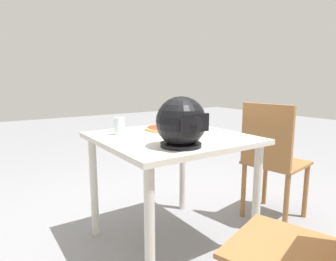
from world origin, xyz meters
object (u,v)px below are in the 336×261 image
motorcycle_helmet (181,123)px  drinking_glass (119,126)px  dining_table (171,151)px  chair_far (316,243)px  pizza (166,128)px  chair_side (271,156)px

motorcycle_helmet → drinking_glass: 0.50m
dining_table → motorcycle_helmet: size_ratio=3.35×
dining_table → chair_far: chair_far is taller
drinking_glass → chair_far: (-0.20, 1.18, -0.27)m
pizza → chair_far: size_ratio=0.30×
chair_far → dining_table: bearing=-93.0°
drinking_glass → chair_side: 1.14m
dining_table → motorcycle_helmet: motorcycle_helmet is taller
dining_table → drinking_glass: 0.36m
pizza → chair_side: 0.84m
drinking_glass → chair_side: (-1.05, 0.36, -0.27)m
motorcycle_helmet → pizza: bearing=-112.8°
pizza → chair_side: size_ratio=0.30×
motorcycle_helmet → chair_far: (-0.07, 0.70, -0.34)m
motorcycle_helmet → chair_side: (-0.92, -0.12, -0.34)m
motorcycle_helmet → chair_far: 0.78m
dining_table → pizza: bearing=-109.9°
chair_side → drinking_glass: bearing=-19.0°
pizza → motorcycle_helmet: size_ratio=1.05×
motorcycle_helmet → drinking_glass: size_ratio=2.39×
drinking_glass → motorcycle_helmet: bearing=104.8°
dining_table → chair_far: (0.05, 0.97, -0.12)m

